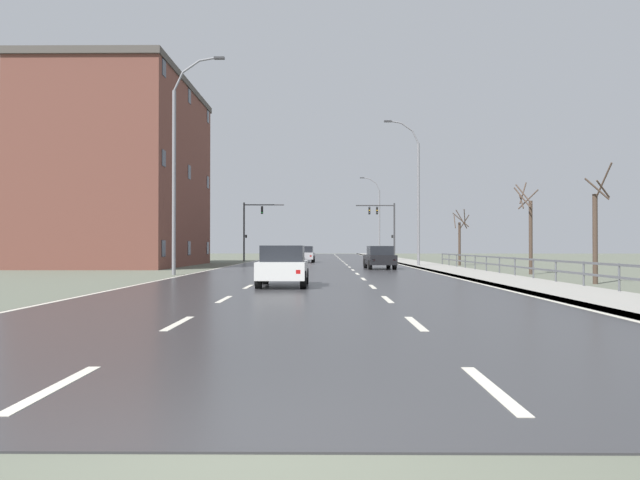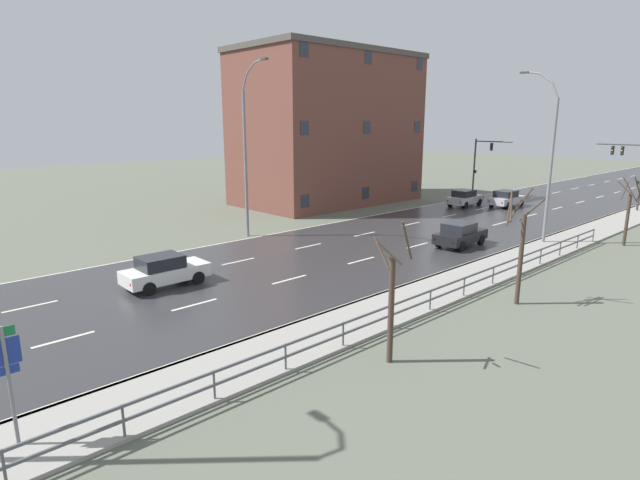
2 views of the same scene
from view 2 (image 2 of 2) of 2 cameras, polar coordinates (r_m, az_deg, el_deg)
The scene contains 16 objects.
ground_plane at distance 46.07m, azimuth 18.75°, elevation 2.56°, with size 160.00×160.00×0.12m.
road_asphalt_strip at distance 56.78m, azimuth 24.65°, elevation 4.02°, with size 14.00×120.00×0.03m.
guardrail at distance 21.92m, azimuth 12.38°, elevation -6.23°, with size 0.07×36.72×1.00m.
street_lamp_midground at distance 36.01m, azimuth 24.44°, elevation 8.12°, with size 2.69×0.24×11.12m.
street_lamp_left_bank at distance 35.18m, azimuth -8.29°, elevation 9.59°, with size 2.82×0.24×11.82m.
highway_sign at distance 14.49m, azimuth -31.83°, elevation -12.55°, with size 0.09×0.68×3.23m.
traffic_signal_right at distance 53.71m, azimuth 31.74°, elevation 7.28°, with size 4.16×0.36×6.15m.
traffic_signal_left at distance 57.90m, azimuth 17.70°, elevation 8.69°, with size 4.26×0.36×6.13m.
car_near_right at distance 51.25m, azimuth 20.34°, elevation 4.43°, with size 1.90×4.13×1.57m.
car_far_right at distance 25.85m, azimuth -17.17°, elevation -3.30°, with size 1.84×4.10×1.57m.
car_distant at distance 50.43m, azimuth 16.05°, elevation 4.61°, with size 1.94×4.15×1.57m.
car_mid_centre at distance 33.91m, azimuth 15.57°, elevation 0.66°, with size 2.00×4.19×1.57m.
brick_building at distance 50.94m, azimuth 0.89°, elevation 12.52°, with size 10.56×17.85×14.55m.
bare_tree_near at distance 16.79m, azimuth 8.08°, elevation -7.10°, with size 1.17×1.20×4.96m.
bare_tree_mid at distance 23.58m, azimuth 21.68°, elevation -1.08°, with size 1.46×1.56×5.15m.
bare_tree_far at distance 38.14m, azimuth 31.50°, elevation 2.62°, with size 1.46×1.52×4.56m.
Camera 2 is at (21.52, 8.04, 7.88)m, focal length 28.30 mm.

